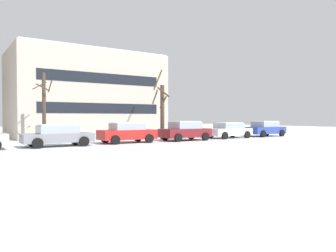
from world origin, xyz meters
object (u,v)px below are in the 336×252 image
at_px(parked_car_red, 127,132).
at_px(parked_car_blue, 265,129).
at_px(parked_car_white, 229,130).
at_px(parked_car_gray, 58,135).
at_px(parked_car_maroon, 185,131).

distance_m(parked_car_red, parked_car_blue, 14.86).
bearing_deg(parked_car_blue, parked_car_white, -178.83).
relative_size(parked_car_gray, parked_car_maroon, 1.06).
xyz_separation_m(parked_car_red, parked_car_blue, (14.86, -0.08, 0.00)).
xyz_separation_m(parked_car_red, parked_car_white, (9.90, -0.19, -0.04)).
bearing_deg(parked_car_red, parked_car_maroon, -4.17).
bearing_deg(parked_car_gray, parked_car_white, -0.46).
bearing_deg(parked_car_blue, parked_car_red, 179.68).
bearing_deg(parked_car_gray, parked_car_red, 0.75).
bearing_deg(parked_car_gray, parked_car_maroon, -1.71).
bearing_deg(parked_car_gray, parked_car_blue, -0.05).
relative_size(parked_car_red, parked_car_maroon, 1.01).
xyz_separation_m(parked_car_gray, parked_car_red, (4.95, 0.07, 0.04)).
bearing_deg(parked_car_maroon, parked_car_gray, 178.29).
distance_m(parked_car_white, parked_car_blue, 4.95).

